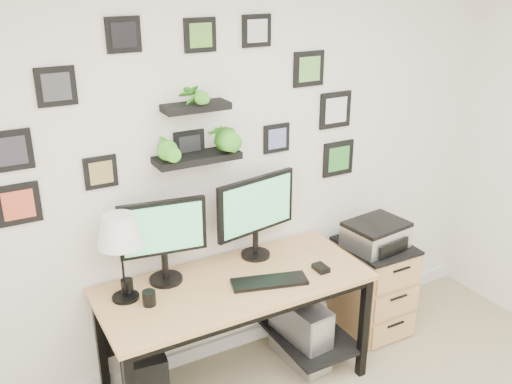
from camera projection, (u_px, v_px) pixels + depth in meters
room at (240, 338)px, 3.99m from camera, size 4.00×4.00×4.00m
desk at (238, 295)px, 3.44m from camera, size 1.60×0.70×0.75m
monitor_left at (163, 236)px, 3.24m from camera, size 0.50×0.22×0.51m
monitor_right at (256, 211)px, 3.52m from camera, size 0.57×0.22×0.54m
keyboard at (269, 282)px, 3.33m from camera, size 0.47×0.26×0.02m
mouse at (321, 268)px, 3.47m from camera, size 0.07×0.11×0.03m
table_lamp at (119, 233)px, 3.03m from camera, size 0.25×0.25×0.51m
mug at (149, 298)px, 3.11m from camera, size 0.07×0.07×0.08m
pen_cup at (127, 287)px, 3.21m from camera, size 0.07×0.07×0.09m
pc_tower_black at (144, 375)px, 3.35m from camera, size 0.26×0.49×0.47m
pc_tower_grey at (300, 332)px, 3.77m from camera, size 0.24×0.47×0.45m
file_cabinet at (373, 286)px, 4.09m from camera, size 0.43×0.53×0.67m
printer at (376, 235)px, 3.90m from camera, size 0.43×0.36×0.18m
wall_decor at (200, 122)px, 3.24m from camera, size 2.28×0.18×1.11m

